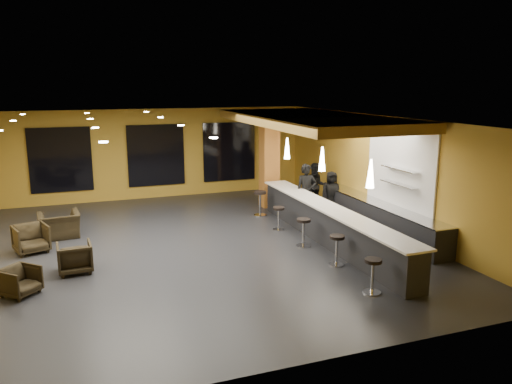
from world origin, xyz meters
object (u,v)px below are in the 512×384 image
object	(u,v)px
pendant_0	(371,174)
armchair_a	(20,281)
column	(269,159)
bar_counter	(328,226)
staff_b	(316,186)
armchair_d	(59,225)
bar_stool_2	(303,229)
staff_c	(331,193)
bar_stool_1	(337,246)
armchair_b	(75,257)
staff_a	(306,192)
bar_stool_3	(279,215)
pendant_1	(322,159)
bar_stool_4	(260,200)
armchair_c	(31,239)
pendant_2	(287,148)
prep_counter	(378,217)
bar_stool_0	(373,271)

from	to	relation	value
pendant_0	armchair_a	xyz separation A→B (m)	(-7.95, 1.07, -2.03)
column	pendant_0	bearing A→B (deg)	-90.00
bar_counter	staff_b	world-z (taller)	staff_b
armchair_d	bar_stool_2	world-z (taller)	bar_stool_2
staff_c	bar_stool_1	distance (m)	5.02
armchair_b	staff_b	bearing A→B (deg)	-159.90
staff_b	armchair_a	distance (m)	10.42
pendant_0	staff_c	size ratio (longest dim) A/B	0.46
staff_a	staff_c	bearing A→B (deg)	32.47
bar_stool_1	bar_stool_3	size ratio (longest dim) A/B	1.06
pendant_1	armchair_a	world-z (taller)	pendant_1
armchair_a	bar_stool_1	bearing A→B (deg)	-52.20
staff_a	bar_stool_4	size ratio (longest dim) A/B	2.17
pendant_0	armchair_b	world-z (taller)	pendant_0
pendant_0	bar_stool_2	distance (m)	2.79
armchair_a	bar_stool_3	world-z (taller)	bar_stool_3
pendant_0	staff_a	size ratio (longest dim) A/B	0.38
armchair_c	bar_stool_4	size ratio (longest dim) A/B	0.98
pendant_0	armchair_b	size ratio (longest dim) A/B	0.87
armchair_b	bar_stool_4	bearing A→B (deg)	-153.99
staff_a	staff_c	size ratio (longest dim) A/B	1.24
armchair_d	bar_stool_4	distance (m)	6.45
bar_counter	pendant_2	size ratio (longest dim) A/B	11.43
prep_counter	bar_stool_4	xyz separation A→B (m)	(-2.79, 2.94, 0.12)
staff_b	armchair_b	bearing A→B (deg)	-138.85
staff_c	bar_stool_0	world-z (taller)	staff_c
pendant_0	armchair_a	size ratio (longest dim) A/B	1.01
pendant_0	bar_stool_3	distance (m)	4.19
pendant_0	armchair_d	distance (m)	9.11
pendant_1	bar_stool_1	distance (m)	2.93
pendant_2	column	bearing A→B (deg)	90.00
staff_b	armchair_a	bearing A→B (deg)	-136.17
bar_stool_0	bar_counter	bearing A→B (deg)	77.40
staff_c	pendant_2	bearing A→B (deg)	-179.05
pendant_2	bar_stool_1	world-z (taller)	pendant_2
bar_stool_0	bar_stool_3	bearing A→B (deg)	90.85
pendant_1	prep_counter	bearing A→B (deg)	0.00
prep_counter	staff_c	xyz separation A→B (m)	(-0.40, 2.30, 0.32)
armchair_c	bar_stool_0	distance (m)	8.99
bar_counter	prep_counter	size ratio (longest dim) A/B	1.33
pendant_1	staff_a	world-z (taller)	pendant_1
staff_b	prep_counter	bearing A→B (deg)	-61.48
prep_counter	column	size ratio (longest dim) A/B	1.71
staff_c	bar_stool_2	xyz separation A→B (m)	(-2.42, -2.86, -0.24)
armchair_d	bar_stool_3	size ratio (longest dim) A/B	1.57
pendant_0	pendant_1	size ratio (longest dim) A/B	1.00
bar_counter	pendant_2	xyz separation A→B (m)	(0.00, 3.00, 1.85)
prep_counter	bar_stool_3	size ratio (longest dim) A/B	8.21
pendant_2	armchair_a	xyz separation A→B (m)	(-7.95, -3.93, -2.03)
pendant_1	bar_counter	bearing A→B (deg)	-90.00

